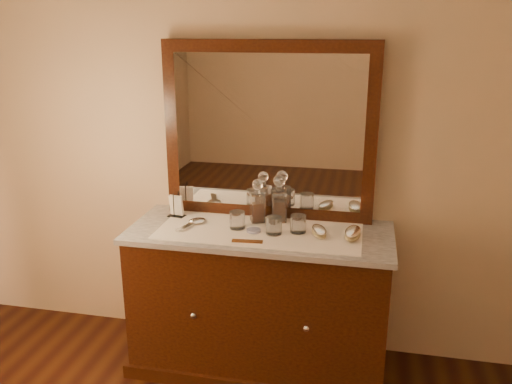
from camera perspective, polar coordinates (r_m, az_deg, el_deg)
room_shell at (r=0.99m, az=-23.75°, el=-15.07°), size 8.50×9.00×2.80m
dresser_cabinet at (r=3.06m, az=0.40°, el=-11.85°), size 1.40×0.55×0.82m
dresser_plinth at (r=3.26m, az=0.38°, el=-17.53°), size 1.46×0.59×0.08m
knob_left at (r=2.87m, az=-6.81°, el=-13.17°), size 0.04×0.04×0.04m
knob_right at (r=2.76m, az=5.48°, el=-14.52°), size 0.04×0.04×0.04m
marble_top at (r=2.88m, az=0.41°, el=-4.45°), size 1.44×0.59×0.03m
mirror_frame at (r=2.96m, az=1.39°, el=6.58°), size 1.20×0.08×1.00m
mirror_glass at (r=2.93m, az=1.27°, el=6.46°), size 1.06×0.01×0.86m
lace_runner at (r=2.85m, az=0.33°, el=-4.28°), size 1.10×0.45×0.00m
pin_dish at (r=2.84m, az=-0.26°, el=-4.20°), size 0.10×0.10×0.01m
comb at (r=2.71m, az=-0.95°, el=-5.37°), size 0.16×0.04×0.01m
napkin_rack at (r=3.09m, az=-8.64°, el=-1.60°), size 0.11×0.08×0.15m
decanter_left at (r=2.96m, az=0.17°, el=-1.45°), size 0.10×0.10×0.25m
decanter_right at (r=2.97m, az=2.51°, el=-1.25°), size 0.10×0.10×0.27m
brush_near at (r=2.81m, az=6.88°, el=-4.25°), size 0.12×0.17×0.04m
brush_far at (r=2.80m, az=10.47°, el=-4.42°), size 0.10×0.19×0.05m
hand_mirror_outer at (r=2.97m, az=-6.67°, el=-3.25°), size 0.13×0.23×0.02m
hand_mirror_inner at (r=2.98m, az=-6.54°, el=-3.24°), size 0.11×0.22×0.02m
tumblers at (r=2.83m, az=1.49°, el=-3.39°), size 0.42×0.14×0.10m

